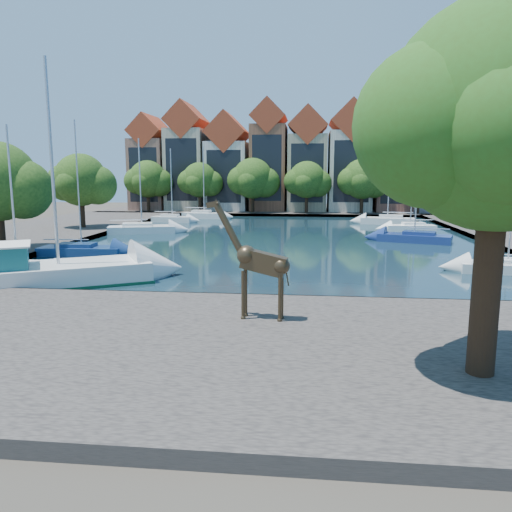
{
  "coord_description": "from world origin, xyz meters",
  "views": [
    {
      "loc": [
        2.37,
        -23.63,
        6.37
      ],
      "look_at": [
        0.04,
        -1.63,
        2.65
      ],
      "focal_mm": 35.0,
      "sensor_mm": 36.0,
      "label": 1
    }
  ],
  "objects": [
    {
      "name": "sailboat_right_b",
      "position": [
        12.0,
        22.77,
        0.63
      ],
      "size": [
        6.77,
        4.19,
        10.63
      ],
      "color": "navy",
      "rests_on": "water_basin"
    },
    {
      "name": "far_tree_far_west",
      "position": [
        -21.9,
        50.49,
        5.18
      ],
      "size": [
        7.28,
        5.6,
        7.68
      ],
      "color": "#332114",
      "rests_on": "far_quay"
    },
    {
      "name": "left_quay",
      "position": [
        -25.0,
        24.0,
        0.25
      ],
      "size": [
        14.0,
        52.0,
        0.5
      ],
      "primitive_type": "cube",
      "color": "#4A4540",
      "rests_on": "ground"
    },
    {
      "name": "sailboat_right_a",
      "position": [
        15.0,
        9.01,
        0.56
      ],
      "size": [
        5.96,
        2.47,
        9.66
      ],
      "color": "silver",
      "rests_on": "water_basin"
    },
    {
      "name": "sailboat_left_b",
      "position": [
        -15.0,
        12.69,
        0.57
      ],
      "size": [
        6.43,
        2.49,
        10.16
      ],
      "color": "navy",
      "rests_on": "water_basin"
    },
    {
      "name": "townhouse_center",
      "position": [
        -4.0,
        55.99,
        8.36
      ],
      "size": [
        5.44,
        9.18,
        16.93
      ],
      "color": "brown",
      "rests_on": "far_quay"
    },
    {
      "name": "near_quay",
      "position": [
        0.0,
        -7.0,
        0.25
      ],
      "size": [
        50.0,
        14.0,
        0.5
      ],
      "primitive_type": "cube",
      "color": "#4A4540",
      "rests_on": "ground"
    },
    {
      "name": "townhouse_west_inner",
      "position": [
        -10.5,
        55.99,
        7.35
      ],
      "size": [
        6.43,
        9.18,
        15.15
      ],
      "color": "silver",
      "rests_on": "far_quay"
    },
    {
      "name": "townhouse_east_end",
      "position": [
        15.0,
        55.99,
        7.11
      ],
      "size": [
        5.44,
        9.18,
        14.43
      ],
      "color": "brown",
      "rests_on": "far_quay"
    },
    {
      "name": "far_tree_mid_east",
      "position": [
        2.1,
        50.49,
        5.13
      ],
      "size": [
        7.02,
        5.4,
        7.52
      ],
      "color": "#332114",
      "rests_on": "far_quay"
    },
    {
      "name": "townhouse_west_mid",
      "position": [
        -17.0,
        55.99,
        8.23
      ],
      "size": [
        5.94,
        9.18,
        16.79
      ],
      "color": "#B6A98C",
      "rests_on": "far_quay"
    },
    {
      "name": "giraffe_statue",
      "position": [
        0.35,
        -4.1,
        2.84
      ],
      "size": [
        3.34,
        0.76,
        4.76
      ],
      "color": "#392C1C",
      "rests_on": "near_quay"
    },
    {
      "name": "townhouse_east_mid",
      "position": [
        8.5,
        55.99,
        8.1
      ],
      "size": [
        6.43,
        9.18,
        16.65
      ],
      "color": "beige",
      "rests_on": "far_quay"
    },
    {
      "name": "ground",
      "position": [
        0.0,
        0.0,
        0.0
      ],
      "size": [
        160.0,
        160.0,
        0.0
      ],
      "primitive_type": "plane",
      "color": "#38332B",
      "rests_on": "ground"
    },
    {
      "name": "far_tree_far_east",
      "position": [
        18.09,
        50.49,
        5.08
      ],
      "size": [
        6.76,
        5.2,
        7.36
      ],
      "color": "#332114",
      "rests_on": "far_quay"
    },
    {
      "name": "sailboat_left_e",
      "position": [
        -12.0,
        44.0,
        0.7
      ],
      "size": [
        6.0,
        2.61,
        9.77
      ],
      "color": "silver",
      "rests_on": "water_basin"
    },
    {
      "name": "far_tree_west",
      "position": [
        -13.91,
        50.49,
        5.08
      ],
      "size": [
        6.76,
        5.2,
        7.36
      ],
      "color": "#332114",
      "rests_on": "far_quay"
    },
    {
      "name": "sailboat_right_c",
      "position": [
        13.35,
        31.66,
        0.6
      ],
      "size": [
        5.39,
        2.3,
        9.59
      ],
      "color": "white",
      "rests_on": "water_basin"
    },
    {
      "name": "motorsailer",
      "position": [
        -13.38,
        1.78,
        1.02
      ],
      "size": [
        13.17,
        9.71,
        12.38
      ],
      "color": "silver",
      "rests_on": "water_basin"
    },
    {
      "name": "sailboat_left_a",
      "position": [
        -14.92,
        4.0,
        0.63
      ],
      "size": [
        5.8,
        2.09,
        9.01
      ],
      "color": "silver",
      "rests_on": "water_basin"
    },
    {
      "name": "water_basin",
      "position": [
        0.0,
        24.0,
        0.04
      ],
      "size": [
        38.0,
        50.0,
        0.08
      ],
      "primitive_type": "cube",
      "color": "black",
      "rests_on": "ground"
    },
    {
      "name": "sailboat_left_d",
      "position": [
        -15.0,
        38.54,
        0.65
      ],
      "size": [
        5.24,
        2.21,
        9.26
      ],
      "color": "silver",
      "rests_on": "water_basin"
    },
    {
      "name": "sailboat_left_c",
      "position": [
        -15.0,
        26.75,
        0.66
      ],
      "size": [
        7.24,
        4.21,
        9.73
      ],
      "color": "silver",
      "rests_on": "water_basin"
    },
    {
      "name": "far_tree_mid_west",
      "position": [
        -5.89,
        50.49,
        5.29
      ],
      "size": [
        7.8,
        6.0,
        8.0
      ],
      "color": "#332114",
      "rests_on": "far_quay"
    },
    {
      "name": "plane_tree",
      "position": [
        7.62,
        -9.01,
        7.67
      ],
      "size": [
        8.32,
        6.4,
        10.62
      ],
      "color": "#332114",
      "rests_on": "near_quay"
    },
    {
      "name": "townhouse_west_end",
      "position": [
        -23.0,
        55.99,
        7.36
      ],
      "size": [
        5.44,
        9.18,
        14.93
      ],
      "color": "#8D604D",
      "rests_on": "far_quay"
    },
    {
      "name": "far_tree_east",
      "position": [
        10.11,
        50.49,
        5.24
      ],
      "size": [
        7.54,
        5.8,
        7.84
      ],
      "color": "#332114",
      "rests_on": "far_quay"
    },
    {
      "name": "side_tree_left_far",
      "position": [
        -21.9,
        27.99,
        5.38
      ],
      "size": [
        7.28,
        5.6,
        7.88
      ],
      "color": "#332114",
      "rests_on": "left_quay"
    },
    {
      "name": "far_quay",
      "position": [
        0.0,
        56.0,
        0.25
      ],
      "size": [
        60.0,
        16.0,
        0.5
      ],
      "primitive_type": "cube",
      "color": "#4A4540",
      "rests_on": "ground"
    },
    {
      "name": "sailboat_right_d",
      "position": [
        12.0,
        38.86,
        0.68
      ],
      "size": [
        6.66,
        3.27,
        8.73
      ],
      "color": "silver",
      "rests_on": "water_basin"
    },
    {
      "name": "townhouse_east_inner",
      "position": [
        2.0,
        55.99,
        7.73
      ],
      "size": [
        5.94,
        9.18,
        15.79
      ],
      "color": "tan",
      "rests_on": "far_quay"
    }
  ]
}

